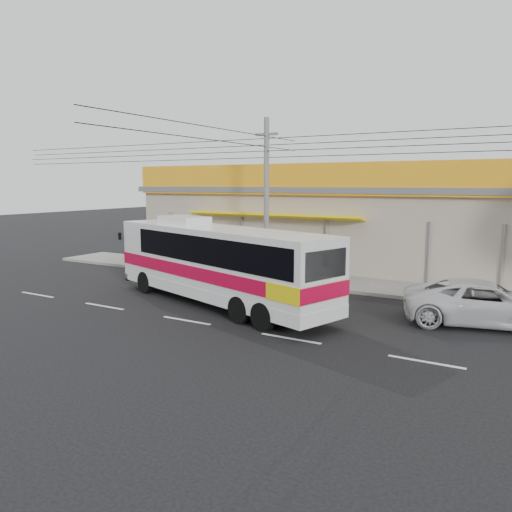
{
  "coord_description": "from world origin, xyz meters",
  "views": [
    {
      "loc": [
        10.48,
        -15.72,
        4.7
      ],
      "look_at": [
        0.15,
        2.0,
        1.7
      ],
      "focal_mm": 35.0,
      "sensor_mm": 36.0,
      "label": 1
    }
  ],
  "objects_px": {
    "motorbike_dark": "(145,250)",
    "motorbike_red": "(137,256)",
    "coach_bus": "(220,260)",
    "white_car": "(486,303)",
    "utility_pole": "(267,147)"
  },
  "relations": [
    {
      "from": "coach_bus",
      "to": "utility_pole",
      "type": "height_order",
      "value": "utility_pole"
    },
    {
      "from": "coach_bus",
      "to": "motorbike_red",
      "type": "relative_size",
      "value": 5.76
    },
    {
      "from": "motorbike_dark",
      "to": "white_car",
      "type": "xyz_separation_m",
      "value": [
        19.6,
        -4.83,
        0.1
      ]
    },
    {
      "from": "motorbike_dark",
      "to": "motorbike_red",
      "type": "bearing_deg",
      "value": -154.08
    },
    {
      "from": "motorbike_red",
      "to": "motorbike_dark",
      "type": "xyz_separation_m",
      "value": [
        -1.37,
        2.14,
        -0.01
      ]
    },
    {
      "from": "coach_bus",
      "to": "white_car",
      "type": "xyz_separation_m",
      "value": [
        9.13,
        2.3,
        -1.05
      ]
    },
    {
      "from": "utility_pole",
      "to": "coach_bus",
      "type": "bearing_deg",
      "value": -80.34
    },
    {
      "from": "coach_bus",
      "to": "motorbike_red",
      "type": "height_order",
      "value": "coach_bus"
    },
    {
      "from": "motorbike_dark",
      "to": "utility_pole",
      "type": "bearing_deg",
      "value": -108.06
    },
    {
      "from": "white_car",
      "to": "coach_bus",
      "type": "bearing_deg",
      "value": 90.17
    },
    {
      "from": "coach_bus",
      "to": "white_car",
      "type": "bearing_deg",
      "value": 32.15
    },
    {
      "from": "coach_bus",
      "to": "motorbike_dark",
      "type": "distance_m",
      "value": 12.73
    },
    {
      "from": "coach_bus",
      "to": "motorbike_dark",
      "type": "xyz_separation_m",
      "value": [
        -10.48,
        7.14,
        -1.15
      ]
    },
    {
      "from": "white_car",
      "to": "utility_pole",
      "type": "bearing_deg",
      "value": 59.89
    },
    {
      "from": "motorbike_dark",
      "to": "utility_pole",
      "type": "distance_m",
      "value": 11.34
    }
  ]
}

